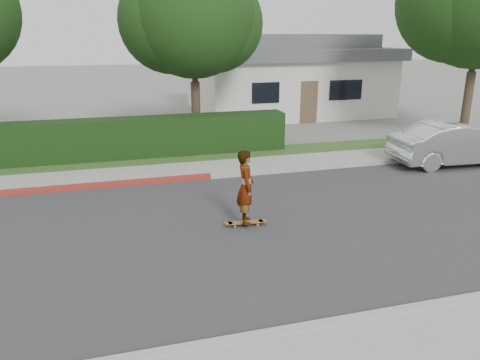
# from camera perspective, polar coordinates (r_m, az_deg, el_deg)

# --- Properties ---
(ground) EXTENTS (120.00, 120.00, 0.00)m
(ground) POSITION_cam_1_polar(r_m,az_deg,el_deg) (10.86, -4.20, -6.52)
(ground) COLOR slate
(ground) RESTS_ON ground
(road) EXTENTS (60.00, 8.00, 0.01)m
(road) POSITION_cam_1_polar(r_m,az_deg,el_deg) (10.85, -4.20, -6.49)
(road) COLOR #2D2D30
(road) RESTS_ON ground
(curb_near) EXTENTS (60.00, 0.20, 0.15)m
(curb_near) POSITION_cam_1_polar(r_m,az_deg,el_deg) (7.37, 2.66, -18.65)
(curb_near) COLOR #9E9E99
(curb_near) RESTS_ON ground
(curb_far) EXTENTS (60.00, 0.20, 0.15)m
(curb_far) POSITION_cam_1_polar(r_m,az_deg,el_deg) (14.62, -7.48, 0.14)
(curb_far) COLOR #9E9E99
(curb_far) RESTS_ON ground
(curb_red_section) EXTENTS (12.00, 0.21, 0.15)m
(curb_red_section) POSITION_cam_1_polar(r_m,az_deg,el_deg) (14.81, -26.97, -1.44)
(curb_red_section) COLOR maroon
(curb_red_section) RESTS_ON ground
(sidewalk_far) EXTENTS (60.00, 1.60, 0.12)m
(sidewalk_far) POSITION_cam_1_polar(r_m,az_deg,el_deg) (15.48, -7.98, 1.05)
(sidewalk_far) COLOR gray
(sidewalk_far) RESTS_ON ground
(planting_strip) EXTENTS (60.00, 1.60, 0.10)m
(planting_strip) POSITION_cam_1_polar(r_m,az_deg,el_deg) (17.01, -8.74, 2.49)
(planting_strip) COLOR #2D4C1E
(planting_strip) RESTS_ON ground
(hedge) EXTENTS (15.00, 1.00, 1.50)m
(hedge) POSITION_cam_1_polar(r_m,az_deg,el_deg) (17.35, -19.00, 4.41)
(hedge) COLOR black
(hedge) RESTS_ON ground
(tree_center) EXTENTS (5.66, 4.84, 7.44)m
(tree_center) POSITION_cam_1_polar(r_m,az_deg,el_deg) (19.22, -5.86, 18.96)
(tree_center) COLOR #33261C
(tree_center) RESTS_ON ground
(tree_right) EXTENTS (6.32, 5.60, 8.56)m
(tree_right) POSITION_cam_1_polar(r_m,az_deg,el_deg) (21.87, 27.06, 18.96)
(tree_right) COLOR #33261C
(tree_right) RESTS_ON ground
(house) EXTENTS (10.60, 8.60, 4.30)m
(house) POSITION_cam_1_polar(r_m,az_deg,el_deg) (27.66, 5.45, 12.72)
(house) COLOR beige
(house) RESTS_ON ground
(skateboard) EXTENTS (1.05, 0.30, 0.10)m
(skateboard) POSITION_cam_1_polar(r_m,az_deg,el_deg) (11.19, 0.70, -5.19)
(skateboard) COLOR #AF5D30
(skateboard) RESTS_ON ground
(skateboarder) EXTENTS (0.52, 0.70, 1.76)m
(skateboarder) POSITION_cam_1_polar(r_m,az_deg,el_deg) (10.88, 0.72, -0.85)
(skateboarder) COLOR white
(skateboarder) RESTS_ON skateboard
(car_silver) EXTENTS (4.62, 1.85, 1.50)m
(car_silver) POSITION_cam_1_polar(r_m,az_deg,el_deg) (17.81, 24.84, 4.05)
(car_silver) COLOR silver
(car_silver) RESTS_ON ground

